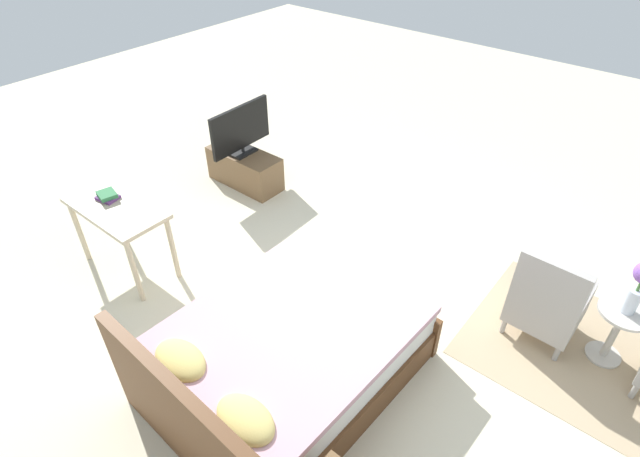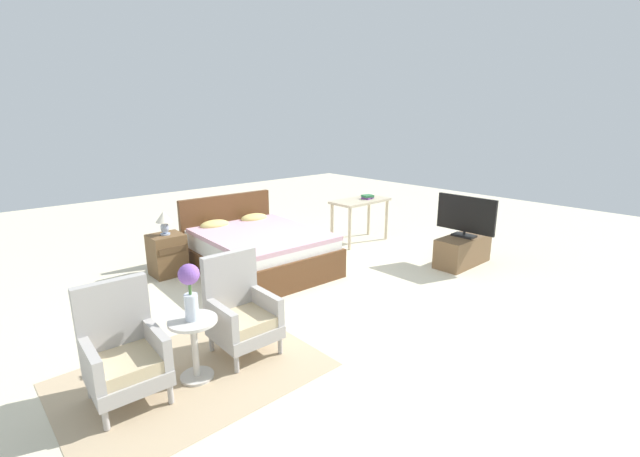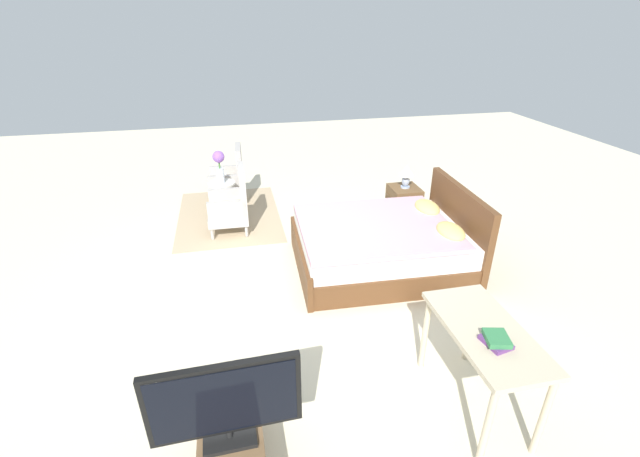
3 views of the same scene
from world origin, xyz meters
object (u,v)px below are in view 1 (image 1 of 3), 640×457
object	(u,v)px
side_table	(617,328)
tv_stand	(245,168)
tv_flatscreen	(241,129)
vanity_desk	(118,216)
armchair_by_window_right	(547,303)
bed	(283,356)
book_stack	(107,196)

from	to	relation	value
side_table	tv_stand	distance (m)	4.26
tv_flatscreen	vanity_desk	distance (m)	1.86
armchair_by_window_right	bed	bearing A→B (deg)	51.90
bed	vanity_desk	xyz separation A→B (m)	(2.11, -0.03, 0.34)
side_table	tv_stand	size ratio (longest dim) A/B	0.56
tv_flatscreen	armchair_by_window_right	bearing A→B (deg)	178.19
bed	side_table	xyz separation A→B (m)	(-1.89, -1.86, 0.04)
bed	side_table	bearing A→B (deg)	-135.42
side_table	tv_flatscreen	bearing A→B (deg)	0.04
bed	book_stack	bearing A→B (deg)	-1.35
tv_flatscreen	book_stack	xyz separation A→B (m)	(-0.11, 1.81, 0.04)
armchair_by_window_right	vanity_desk	xyz separation A→B (m)	(3.48, 1.72, 0.25)
side_table	book_stack	size ratio (longest dim) A/B	2.52
bed	armchair_by_window_right	distance (m)	2.22
book_stack	side_table	bearing A→B (deg)	-156.46
side_table	armchair_by_window_right	bearing A→B (deg)	13.00
vanity_desk	tv_flatscreen	bearing A→B (deg)	-81.94
vanity_desk	book_stack	distance (m)	0.21
book_stack	tv_flatscreen	bearing A→B (deg)	-86.61
armchair_by_window_right	tv_flatscreen	xyz separation A→B (m)	(3.74, -0.12, 0.36)
tv_stand	book_stack	world-z (taller)	book_stack
bed	book_stack	world-z (taller)	bed
armchair_by_window_right	vanity_desk	bearing A→B (deg)	26.28
bed	tv_flatscreen	size ratio (longest dim) A/B	2.28
bed	tv_flatscreen	bearing A→B (deg)	-38.13
tv_stand	tv_flatscreen	size ratio (longest dim) A/B	1.07
book_stack	vanity_desk	bearing A→B (deg)	169.63
tv_stand	book_stack	size ratio (longest dim) A/B	4.48
bed	tv_flatscreen	world-z (taller)	tv_flatscreen
tv_flatscreen	vanity_desk	size ratio (longest dim) A/B	0.86
side_table	tv_stand	bearing A→B (deg)	0.04
bed	side_table	world-z (taller)	bed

